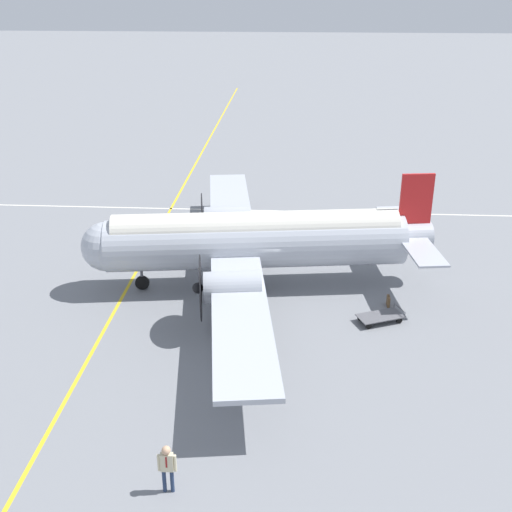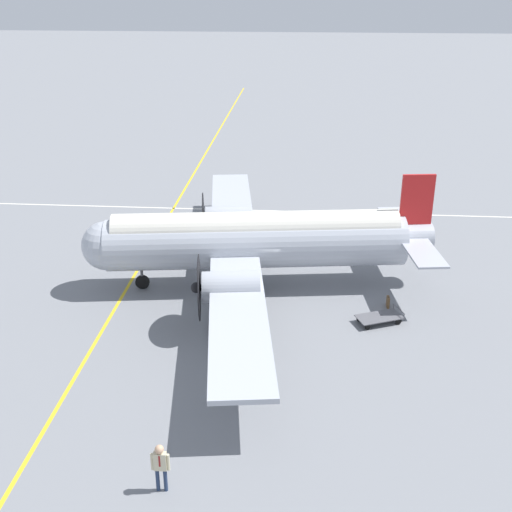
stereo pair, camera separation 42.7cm
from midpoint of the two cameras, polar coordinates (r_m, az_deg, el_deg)
The scene contains 7 objects.
ground_plane at distance 32.31m, azimuth 0.38°, elevation -2.64°, with size 300.00×300.00×0.00m, color slate.
apron_line_eastwest at distance 33.34m, azimuth -10.69°, elevation -2.20°, with size 120.00×0.16×0.01m.
apron_line_northsouth at distance 42.52m, azimuth 1.47°, elevation 4.05°, with size 0.16×120.00×0.01m.
airliner_main at distance 31.26m, azimuth -0.37°, elevation 1.42°, with size 24.68×17.13×5.67m.
crew_foreground at distance 20.25m, azimuth -7.88°, elevation -17.78°, with size 0.27×0.58×1.70m.
suitcase_near_door at distance 30.88m, azimuth 12.04°, elevation -4.01°, with size 0.44×0.12×0.55m.
baggage_cart at distance 29.45m, azimuth 11.34°, elevation -5.36°, with size 1.70×2.25×0.56m.
Camera 2 is at (28.81, 2.28, 14.44)m, focal length 45.00 mm.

